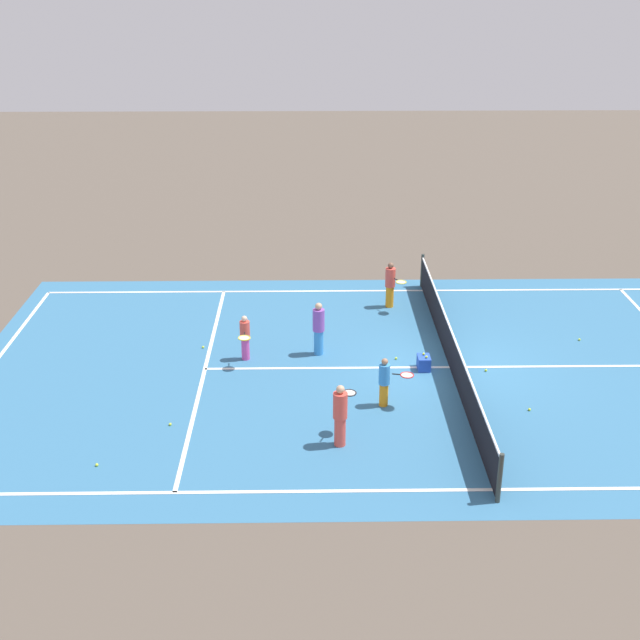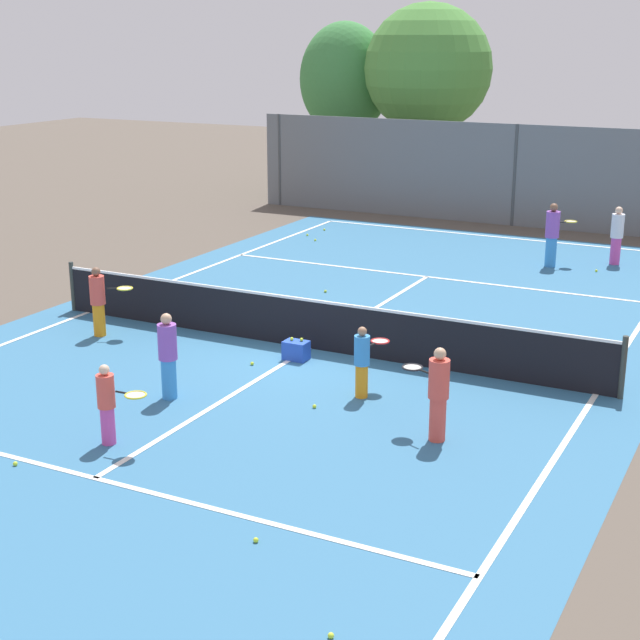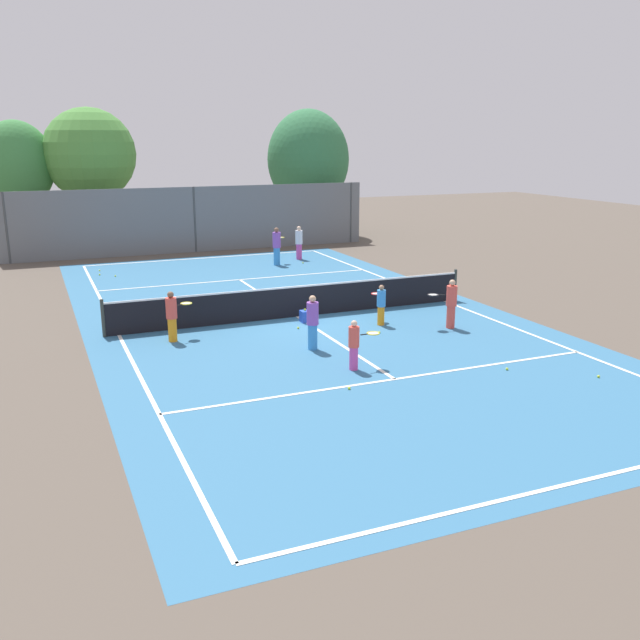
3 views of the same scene
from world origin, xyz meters
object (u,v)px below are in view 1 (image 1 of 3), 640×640
at_px(player_4, 390,284).
at_px(tennis_ball_9, 486,370).
at_px(player_1, 340,414).
at_px(player_5, 385,381).
at_px(tennis_ball_10, 396,358).
at_px(tennis_ball_11, 529,409).
at_px(tennis_ball_7, 97,465).
at_px(player_2, 319,328).
at_px(tennis_ball_3, 203,347).
at_px(tennis_ball_8, 579,340).
at_px(tennis_ball_5, 170,424).
at_px(tennis_ball_2, 349,395).
at_px(ball_crate, 424,363).
at_px(player_3, 245,337).

bearing_deg(player_4, tennis_ball_9, 25.33).
bearing_deg(tennis_ball_9, player_1, -48.33).
distance_m(player_5, tennis_ball_10, 2.61).
bearing_deg(tennis_ball_11, tennis_ball_7, -77.17).
relative_size(player_2, tennis_ball_7, 22.52).
xyz_separation_m(tennis_ball_3, tennis_ball_8, (-0.33, 10.47, 0.00)).
bearing_deg(tennis_ball_8, tennis_ball_5, -67.45).
xyz_separation_m(player_4, tennis_ball_8, (2.56, 5.08, -0.71)).
relative_size(tennis_ball_3, tennis_ball_10, 1.00).
relative_size(tennis_ball_2, tennis_ball_10, 1.00).
distance_m(player_5, tennis_ball_8, 6.83).
xyz_separation_m(player_2, tennis_ball_11, (3.18, 4.94, -0.73)).
bearing_deg(tennis_ball_8, player_1, -52.27).
height_order(player_4, ball_crate, player_4).
xyz_separation_m(player_1, player_2, (-4.60, -0.41, -0.00)).
bearing_deg(tennis_ball_5, tennis_ball_3, 176.04).
bearing_deg(tennis_ball_3, ball_crate, 77.00).
bearing_deg(player_2, tennis_ball_2, 16.34).
height_order(ball_crate, tennis_ball_5, ball_crate).
relative_size(player_3, tennis_ball_2, 18.96).
distance_m(player_2, player_5, 3.25).
xyz_separation_m(player_5, tennis_ball_8, (-3.60, 5.77, -0.61)).
height_order(tennis_ball_2, tennis_ball_9, same).
relative_size(tennis_ball_5, tennis_ball_11, 1.00).
distance_m(tennis_ball_3, tennis_ball_8, 10.48).
bearing_deg(tennis_ball_3, tennis_ball_7, -15.30).
relative_size(player_5, tennis_ball_11, 18.80).
relative_size(player_4, tennis_ball_5, 21.62).
bearing_deg(tennis_ball_11, player_1, -72.58).
relative_size(player_1, tennis_ball_10, 22.27).
distance_m(ball_crate, tennis_ball_8, 4.89).
distance_m(player_4, tennis_ball_8, 5.73).
bearing_deg(tennis_ball_10, tennis_ball_8, 102.02).
relative_size(player_5, tennis_ball_3, 18.80).
xyz_separation_m(player_5, tennis_ball_2, (-0.48, -0.84, -0.61)).
height_order(tennis_ball_5, tennis_ball_10, same).
bearing_deg(tennis_ball_8, player_4, -116.71).
height_order(player_1, ball_crate, player_1).
xyz_separation_m(player_3, tennis_ball_10, (0.07, 4.01, -0.62)).
xyz_separation_m(ball_crate, tennis_ball_9, (0.17, 1.60, -0.15)).
bearing_deg(player_2, tennis_ball_3, -97.32).
bearing_deg(player_4, player_1, -12.99).
bearing_deg(tennis_ball_7, ball_crate, 120.68).
bearing_deg(player_2, tennis_ball_5, -42.79).
distance_m(tennis_ball_8, tennis_ball_11, 4.57).
bearing_deg(tennis_ball_11, player_2, -122.73).
height_order(player_2, player_4, player_2).
height_order(player_1, player_4, player_1).
bearing_deg(player_2, tennis_ball_9, 75.47).
relative_size(player_5, tennis_ball_8, 18.80).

